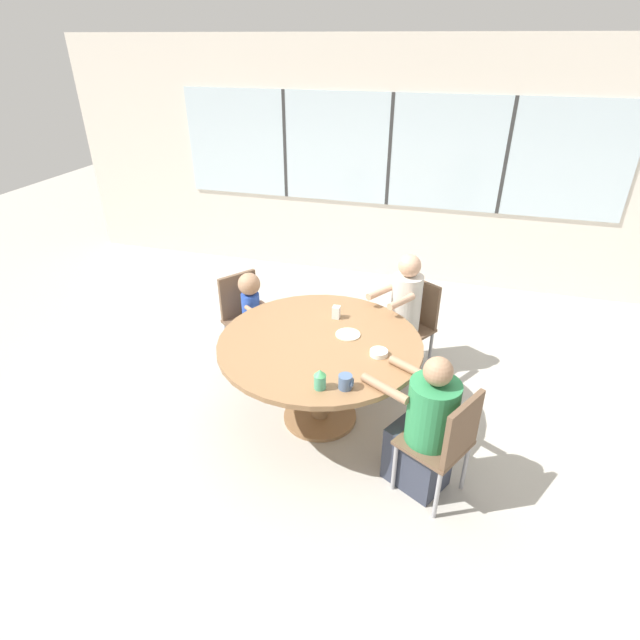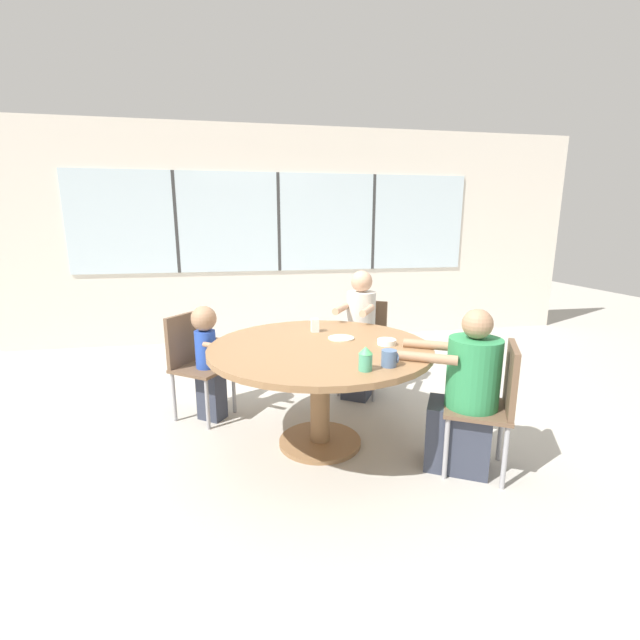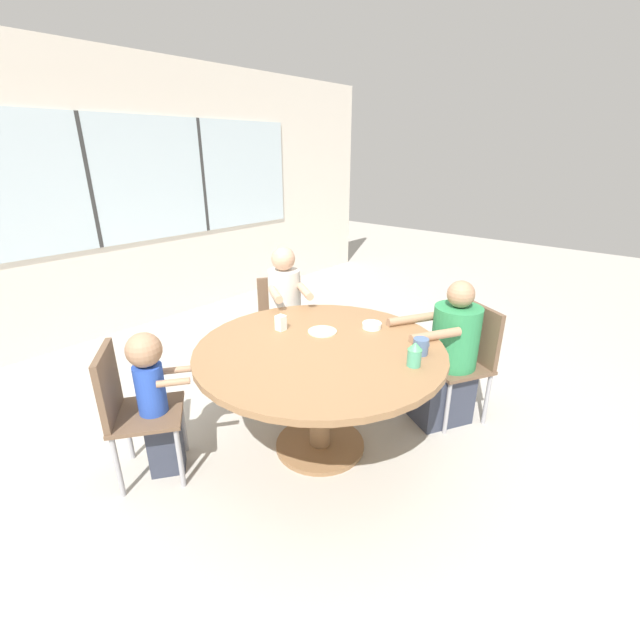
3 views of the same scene
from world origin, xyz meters
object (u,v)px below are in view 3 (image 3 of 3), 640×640
Objects in this scene: person_woman_green_shirt at (448,361)px; milk_carton_small at (281,323)px; chair_for_toddler at (129,404)px; sippy_cup at (415,354)px; bowl_white_shallow at (372,325)px; chair_for_man_blue_shirt at (282,318)px; person_toddler at (156,402)px; coffee_mug at (421,346)px; chair_for_woman_green_shirt at (468,353)px; person_man_blue_shirt at (286,321)px.

person_woman_green_shirt is 1.23m from milk_carton_small.
chair_for_toddler is 5.96× the size of sippy_cup.
sippy_cup is 1.11× the size of bowl_white_shallow.
person_toddler is (-1.42, -0.39, -0.01)m from chair_for_man_blue_shirt.
chair_for_man_blue_shirt reaches higher than coffee_mug.
chair_for_man_blue_shirt is 1.54m from coffee_mug.
chair_for_woman_green_shirt is 0.90m from sippy_cup.
chair_for_woman_green_shirt reaches higher than bowl_white_shallow.
person_woman_green_shirt is 1.13× the size of person_toddler.
milk_carton_small is 0.79× the size of bowl_white_shallow.
chair_for_man_blue_shirt is at bearing 79.00° from coffee_mug.
chair_for_woman_green_shirt is 5.96× the size of sippy_cup.
bowl_white_shallow is (0.30, 0.49, -0.05)m from sippy_cup.
person_man_blue_shirt is (-0.09, -0.14, 0.03)m from chair_for_man_blue_shirt.
chair_for_toddler reaches higher than bowl_white_shallow.
sippy_cup reaches higher than milk_carton_small.
chair_for_man_blue_shirt is 8.31× the size of milk_carton_small.
chair_for_toddler reaches higher than milk_carton_small.
person_toddler is 0.92m from milk_carton_small.
person_toddler is (-1.34, -0.25, -0.04)m from person_man_blue_shirt.
milk_carton_small is at bearing 108.69° from chair_for_toddler.
chair_for_woman_green_shirt is 6.59× the size of bowl_white_shallow.
chair_for_woman_green_shirt is 8.64× the size of coffee_mug.
person_man_blue_shirt reaches higher than person_toddler.
person_toddler is at bearing 130.34° from sippy_cup.
person_toddler is at bearing 90.00° from chair_for_toddler.
chair_for_man_blue_shirt is at bearing 43.36° from chair_for_woman_green_shirt.
person_toddler is at bearing 86.55° from person_woman_green_shirt.
person_woman_green_shirt is at bearing 93.14° from chair_for_toddler.
chair_for_toddler is 0.15m from person_toddler.
chair_for_woman_green_shirt is 1.47m from person_man_blue_shirt.
person_woman_green_shirt is at bearing 93.38° from person_toddler.
chair_for_man_blue_shirt is 0.80× the size of person_woman_green_shirt.
person_woman_green_shirt reaches higher than person_toddler.
chair_for_man_blue_shirt is at bearing -90.00° from person_man_blue_shirt.
chair_for_toddler is 0.80× the size of person_woman_green_shirt.
chair_for_man_blue_shirt is (-0.39, 1.53, 0.00)m from chair_for_woman_green_shirt.
chair_for_man_blue_shirt is 1.48m from person_toddler.
milk_carton_small is at bearing 75.25° from chair_for_woman_green_shirt.
chair_for_toddler is 8.64× the size of coffee_mug.
coffee_mug is at bearing 81.60° from person_toddler.
chair_for_woman_green_shirt is 8.31× the size of milk_carton_small.
sippy_cup is (-0.84, -0.01, 0.31)m from chair_for_woman_green_shirt.
person_woman_green_shirt reaches higher than chair_for_man_blue_shirt.
coffee_mug is (1.13, -1.10, 0.30)m from person_toddler.
milk_carton_small is at bearing 77.87° from chair_for_man_blue_shirt.
person_man_blue_shirt reaches higher than coffee_mug.
bowl_white_shallow is (1.39, -0.74, 0.26)m from chair_for_toddler.
chair_for_woman_green_shirt is 2.14m from person_toddler.
chair_for_woman_green_shirt is 1.38m from milk_carton_small.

